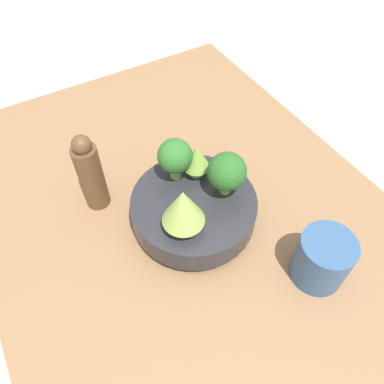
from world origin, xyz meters
name	(u,v)px	position (x,y,z in m)	size (l,w,h in m)	color
ground_plane	(194,231)	(0.00, 0.00, 0.00)	(6.00, 6.00, 0.00)	#ADA89E
table	(194,226)	(0.00, 0.00, 0.02)	(1.05, 0.73, 0.04)	olive
bowl	(192,208)	(0.00, 0.00, 0.07)	(0.23, 0.23, 0.06)	#28282D
romanesco_piece_far	(183,207)	(-0.04, 0.04, 0.15)	(0.07, 0.07, 0.09)	#6BA34C
broccoli_floret_front	(227,172)	(-0.01, -0.06, 0.15)	(0.07, 0.07, 0.09)	#7AB256
romanesco_piece_near	(197,158)	(0.05, -0.04, 0.14)	(0.05, 0.05, 0.07)	#6BA34C
broccoli_floret_right	(174,157)	(0.07, 0.00, 0.15)	(0.06, 0.06, 0.08)	#7AB256
cup	(322,259)	(-0.20, -0.12, 0.08)	(0.09, 0.09, 0.09)	#33567F
pepper_mill	(90,174)	(0.13, 0.14, 0.12)	(0.05, 0.05, 0.17)	brown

